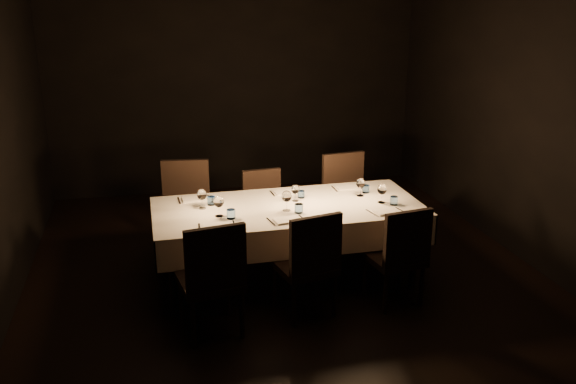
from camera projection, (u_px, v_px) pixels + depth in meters
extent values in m
cube|color=black|center=(288.00, 279.00, 5.98)|extent=(5.00, 6.00, 0.01)
cube|color=black|center=(236.00, 82.00, 8.27)|extent=(5.00, 0.01, 3.00)
cube|color=black|center=(444.00, 271.00, 2.74)|extent=(5.00, 0.01, 3.00)
cube|color=black|center=(532.00, 116.00, 6.06)|extent=(0.01, 6.00, 3.00)
cube|color=black|center=(288.00, 209.00, 5.75)|extent=(2.40, 1.00, 0.04)
cylinder|color=black|center=(173.00, 277.00, 5.23)|extent=(0.07, 0.07, 0.71)
cylinder|color=black|center=(168.00, 240.00, 6.01)|extent=(0.07, 0.07, 0.71)
cylinder|color=black|center=(414.00, 252.00, 5.73)|extent=(0.07, 0.07, 0.71)
cylinder|color=black|center=(381.00, 220.00, 6.50)|extent=(0.07, 0.07, 0.71)
cube|color=beige|center=(288.00, 206.00, 5.74)|extent=(2.52, 1.12, 0.01)
cube|color=beige|center=(275.00, 202.00, 6.30)|extent=(2.52, 0.01, 0.28)
cube|color=beige|center=(303.00, 243.00, 5.28)|extent=(2.52, 0.01, 0.28)
cube|color=beige|center=(410.00, 210.00, 6.07)|extent=(0.01, 1.12, 0.28)
cube|color=beige|center=(153.00, 233.00, 5.51)|extent=(0.01, 1.12, 0.28)
cylinder|color=black|center=(227.00, 293.00, 5.26)|extent=(0.04, 0.04, 0.42)
cylinder|color=black|center=(242.00, 315.00, 4.91)|extent=(0.04, 0.04, 0.42)
cylinder|color=black|center=(181.00, 302.00, 5.12)|extent=(0.04, 0.04, 0.42)
cylinder|color=black|center=(193.00, 325.00, 4.76)|extent=(0.04, 0.04, 0.42)
cube|color=black|center=(210.00, 282.00, 4.94)|extent=(0.55, 0.55, 0.06)
cube|color=black|center=(216.00, 259.00, 4.66)|extent=(0.48, 0.13, 0.52)
cube|color=white|center=(217.00, 226.00, 5.23)|extent=(0.25, 0.17, 0.02)
cube|color=silver|center=(200.00, 228.00, 5.20)|extent=(0.03, 0.21, 0.01)
cube|color=silver|center=(234.00, 225.00, 5.26)|extent=(0.02, 0.21, 0.01)
cylinder|color=#ABCDF2|center=(231.00, 214.00, 5.42)|extent=(0.08, 0.08, 0.08)
cylinder|color=white|center=(219.00, 216.00, 5.48)|extent=(0.07, 0.07, 0.00)
cylinder|color=white|center=(219.00, 211.00, 5.47)|extent=(0.01, 0.01, 0.09)
ellipsoid|color=white|center=(219.00, 202.00, 5.44)|extent=(0.09, 0.09, 0.11)
cylinder|color=black|center=(314.00, 278.00, 5.56)|extent=(0.04, 0.04, 0.40)
cylinder|color=black|center=(334.00, 296.00, 5.23)|extent=(0.04, 0.04, 0.40)
cylinder|color=black|center=(275.00, 286.00, 5.40)|extent=(0.04, 0.04, 0.40)
cylinder|color=black|center=(294.00, 305.00, 5.07)|extent=(0.04, 0.04, 0.40)
cube|color=black|center=(305.00, 267.00, 5.24)|extent=(0.55, 0.55, 0.06)
cube|color=black|center=(316.00, 245.00, 4.98)|extent=(0.46, 0.14, 0.50)
cube|color=white|center=(288.00, 220.00, 5.37)|extent=(0.25, 0.18, 0.02)
cube|color=silver|center=(271.00, 222.00, 5.33)|extent=(0.05, 0.21, 0.01)
cube|color=silver|center=(304.00, 219.00, 5.40)|extent=(0.05, 0.21, 0.01)
cylinder|color=#ABCDF2|center=(299.00, 208.00, 5.55)|extent=(0.08, 0.08, 0.08)
cylinder|color=white|center=(287.00, 210.00, 5.62)|extent=(0.07, 0.07, 0.00)
cylinder|color=white|center=(287.00, 205.00, 5.60)|extent=(0.01, 0.01, 0.09)
ellipsoid|color=white|center=(287.00, 196.00, 5.58)|extent=(0.09, 0.09, 0.11)
cylinder|color=black|center=(400.00, 269.00, 5.73)|extent=(0.04, 0.04, 0.39)
cylinder|color=black|center=(422.00, 286.00, 5.41)|extent=(0.04, 0.04, 0.39)
cylinder|color=black|center=(365.00, 276.00, 5.61)|extent=(0.04, 0.04, 0.39)
cylinder|color=black|center=(385.00, 294.00, 5.28)|extent=(0.04, 0.04, 0.39)
cube|color=black|center=(394.00, 258.00, 5.44)|extent=(0.51, 0.51, 0.06)
cube|color=black|center=(408.00, 238.00, 5.18)|extent=(0.45, 0.11, 0.49)
cube|color=white|center=(387.00, 211.00, 5.57)|extent=(0.25, 0.18, 0.02)
cube|color=silver|center=(372.00, 213.00, 5.54)|extent=(0.06, 0.20, 0.01)
cube|color=silver|center=(401.00, 211.00, 5.61)|extent=(0.05, 0.20, 0.01)
cylinder|color=#ABCDF2|center=(394.00, 201.00, 5.76)|extent=(0.07, 0.07, 0.08)
cylinder|color=white|center=(381.00, 202.00, 5.83)|extent=(0.07, 0.07, 0.00)
cylinder|color=white|center=(382.00, 198.00, 5.81)|extent=(0.01, 0.01, 0.09)
ellipsoid|color=white|center=(382.00, 189.00, 5.78)|extent=(0.09, 0.09, 0.10)
cylinder|color=black|center=(165.00, 249.00, 6.15)|extent=(0.04, 0.04, 0.43)
cylinder|color=black|center=(169.00, 233.00, 6.54)|extent=(0.04, 0.04, 0.43)
cylinder|color=black|center=(206.00, 247.00, 6.18)|extent=(0.04, 0.04, 0.43)
cylinder|color=black|center=(208.00, 232.00, 6.57)|extent=(0.04, 0.04, 0.43)
cube|color=black|center=(186.00, 218.00, 6.28)|extent=(0.56, 0.56, 0.06)
cube|color=black|center=(186.00, 184.00, 6.39)|extent=(0.49, 0.13, 0.53)
cube|color=white|center=(194.00, 199.00, 5.90)|extent=(0.24, 0.16, 0.02)
cube|color=silver|center=(179.00, 201.00, 5.87)|extent=(0.02, 0.21, 0.01)
cube|color=silver|center=(209.00, 198.00, 5.93)|extent=(0.02, 0.21, 0.01)
cylinder|color=#ABCDF2|center=(211.00, 201.00, 5.76)|extent=(0.07, 0.07, 0.08)
cylinder|color=white|center=(202.00, 208.00, 5.67)|extent=(0.07, 0.07, 0.00)
cylinder|color=white|center=(202.00, 203.00, 5.66)|extent=(0.01, 0.01, 0.09)
ellipsoid|color=white|center=(202.00, 195.00, 5.63)|extent=(0.09, 0.09, 0.11)
cylinder|color=black|center=(255.00, 243.00, 6.35)|extent=(0.04, 0.04, 0.36)
cylinder|color=black|center=(248.00, 232.00, 6.66)|extent=(0.04, 0.04, 0.36)
cylinder|color=black|center=(286.00, 240.00, 6.45)|extent=(0.04, 0.04, 0.36)
cylinder|color=black|center=(277.00, 228.00, 6.76)|extent=(0.04, 0.04, 0.36)
cube|color=black|center=(266.00, 217.00, 6.49)|extent=(0.45, 0.45, 0.05)
cube|color=black|center=(262.00, 190.00, 6.57)|extent=(0.42, 0.08, 0.45)
cube|color=white|center=(285.00, 192.00, 6.10)|extent=(0.21, 0.14, 0.01)
cube|color=silver|center=(272.00, 194.00, 6.07)|extent=(0.02, 0.18, 0.01)
cube|color=silver|center=(297.00, 192.00, 6.13)|extent=(0.02, 0.18, 0.01)
cylinder|color=#ABCDF2|center=(301.00, 194.00, 5.95)|extent=(0.06, 0.06, 0.07)
cylinder|color=white|center=(295.00, 201.00, 5.87)|extent=(0.06, 0.06, 0.00)
cylinder|color=white|center=(295.00, 197.00, 5.86)|extent=(0.01, 0.01, 0.08)
ellipsoid|color=white|center=(295.00, 189.00, 5.84)|extent=(0.08, 0.08, 0.09)
cylinder|color=black|center=(340.00, 237.00, 6.45)|extent=(0.04, 0.04, 0.42)
cylinder|color=black|center=(325.00, 224.00, 6.81)|extent=(0.04, 0.04, 0.42)
cylinder|color=black|center=(374.00, 232.00, 6.58)|extent=(0.04, 0.04, 0.42)
cylinder|color=black|center=(358.00, 219.00, 6.94)|extent=(0.04, 0.04, 0.42)
cube|color=black|center=(350.00, 207.00, 6.62)|extent=(0.53, 0.53, 0.06)
cube|color=black|center=(343.00, 176.00, 6.71)|extent=(0.49, 0.10, 0.52)
cube|color=white|center=(347.00, 187.00, 6.25)|extent=(0.22, 0.14, 0.02)
cube|color=silver|center=(334.00, 189.00, 6.22)|extent=(0.02, 0.20, 0.01)
cube|color=silver|center=(360.00, 187.00, 6.28)|extent=(0.01, 0.20, 0.01)
cylinder|color=#ABCDF2|center=(366.00, 189.00, 6.10)|extent=(0.07, 0.07, 0.08)
cylinder|color=white|center=(360.00, 196.00, 6.02)|extent=(0.07, 0.07, 0.00)
cylinder|color=white|center=(360.00, 191.00, 6.01)|extent=(0.01, 0.01, 0.08)
ellipsoid|color=white|center=(361.00, 183.00, 5.98)|extent=(0.09, 0.09, 0.10)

